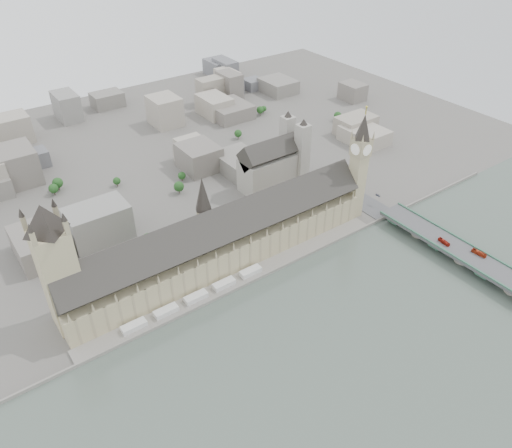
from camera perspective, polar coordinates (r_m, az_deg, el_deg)
ground at (r=401.14m, az=-2.38°, el=-5.89°), size 900.00×900.00×0.00m
river_thames at (r=322.68m, az=15.43°, el=-21.54°), size 600.00×600.00×0.00m
embankment_wall at (r=390.79m, az=-1.16°, el=-6.90°), size 600.00×1.50×3.00m
river_terrace at (r=395.76m, az=-1.78°, el=-6.36°), size 270.00×15.00×2.00m
terrace_tents at (r=379.31m, az=-6.88°, el=-8.29°), size 118.00×7.00×4.00m
palace_of_westminster at (r=399.84m, az=-4.03°, el=-1.92°), size 265.00×40.73×55.44m
elizabeth_tower at (r=449.22m, az=11.74°, el=7.23°), size 17.00×17.00×107.50m
victoria_tower at (r=351.98m, az=-21.87°, el=-4.08°), size 30.00×30.00×100.00m
central_tower at (r=380.10m, az=-6.03°, el=2.25°), size 13.00×13.00×48.00m
westminster_bridge at (r=447.63m, az=21.80°, el=-2.99°), size 25.00×325.00×10.25m
bridge_parapets at (r=429.61m, az=26.67°, el=-5.28°), size 25.00×235.00×1.15m
westminster_abbey at (r=504.15m, az=2.05°, el=6.97°), size 68.00×36.00×64.00m
city_skyline_inland at (r=579.68m, az=-16.20°, el=8.84°), size 720.00×360.00×38.00m
park_trees at (r=433.60m, az=-7.93°, el=-1.36°), size 110.00×30.00×15.00m
red_bus_north at (r=444.29m, az=20.68°, el=-1.92°), size 3.90×11.48×3.13m
red_bus_south at (r=442.24m, az=24.12°, el=-3.04°), size 3.98×12.38×3.39m
car_approach at (r=491.67m, az=13.77°, el=3.21°), size 2.43×5.21×1.47m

